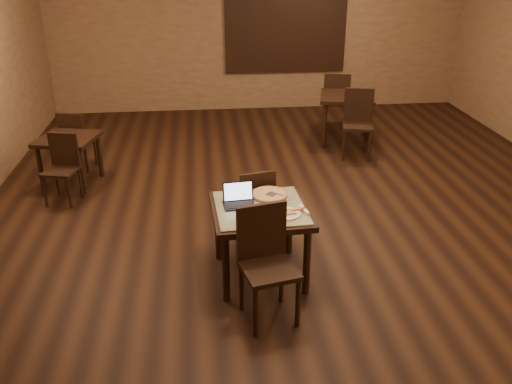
{
  "coord_description": "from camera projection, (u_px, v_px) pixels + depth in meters",
  "views": [
    {
      "loc": [
        -1.2,
        -5.63,
        3.07
      ],
      "look_at": [
        -0.7,
        -0.87,
        0.85
      ],
      "focal_mm": 38.0,
      "sensor_mm": 36.0,
      "label": 1
    }
  ],
  "objects": [
    {
      "name": "chair_main_near",
      "position": [
        266.0,
        256.0,
        4.7
      ],
      "size": [
        0.54,
        0.54,
        1.04
      ],
      "rotation": [
        0.0,
        0.0,
        0.23
      ],
      "color": "black",
      "rests_on": "ground"
    },
    {
      "name": "other_table_b",
      "position": [
        68.0,
        145.0,
        7.33
      ],
      "size": [
        0.88,
        0.88,
        0.68
      ],
      "rotation": [
        0.0,
        0.0,
        -0.24
      ],
      "color": "black",
      "rests_on": "ground"
    },
    {
      "name": "chair_main_far",
      "position": [
        255.0,
        203.0,
        5.85
      ],
      "size": [
        0.46,
        0.46,
        0.9
      ],
      "rotation": [
        0.0,
        0.0,
        3.35
      ],
      "color": "black",
      "rests_on": "ground"
    },
    {
      "name": "other_table_b_chair_far",
      "position": [
        75.0,
        137.0,
        7.82
      ],
      "size": [
        0.46,
        0.46,
        0.88
      ],
      "rotation": [
        0.0,
        0.0,
        2.9
      ],
      "color": "black",
      "rests_on": "ground"
    },
    {
      "name": "pizza_slice",
      "position": [
        286.0,
        212.0,
        5.03
      ],
      "size": [
        0.24,
        0.24,
        0.02
      ],
      "primitive_type": null,
      "rotation": [
        0.0,
        0.0,
        0.13
      ],
      "color": "#D0BC8B",
      "rests_on": "plate"
    },
    {
      "name": "tiled_table",
      "position": [
        260.0,
        217.0,
        5.22
      ],
      "size": [
        0.97,
        0.97,
        0.76
      ],
      "rotation": [
        0.0,
        0.0,
        0.05
      ],
      "color": "black",
      "rests_on": "ground"
    },
    {
      "name": "wall_back",
      "position": [
        260.0,
        32.0,
        10.37
      ],
      "size": [
        8.0,
        0.02,
        3.0
      ],
      "primitive_type": "cube",
      "color": "#9A6D4E",
      "rests_on": "ground"
    },
    {
      "name": "plate",
      "position": [
        286.0,
        214.0,
        5.03
      ],
      "size": [
        0.27,
        0.27,
        0.01
      ],
      "primitive_type": "cylinder",
      "color": "white",
      "rests_on": "tiled_table"
    },
    {
      "name": "pizza_whole",
      "position": [
        269.0,
        194.0,
        5.4
      ],
      "size": [
        0.37,
        0.37,
        0.03
      ],
      "color": "#D0BC8B",
      "rests_on": "pizza_pan"
    },
    {
      "name": "spatula",
      "position": [
        272.0,
        194.0,
        5.38
      ],
      "size": [
        0.23,
        0.23,
        0.01
      ],
      "primitive_type": "cube",
      "rotation": [
        0.0,
        0.0,
        0.8
      ],
      "color": "silver",
      "rests_on": "pizza_whole"
    },
    {
      "name": "mural",
      "position": [
        286.0,
        29.0,
        10.36
      ],
      "size": [
        2.34,
        0.05,
        1.64
      ],
      "color": "#285693",
      "rests_on": "wall_back"
    },
    {
      "name": "laptop",
      "position": [
        239.0,
        199.0,
        5.22
      ],
      "size": [
        0.32,
        0.26,
        0.2
      ],
      "rotation": [
        0.0,
        0.0,
        0.1
      ],
      "color": "black",
      "rests_on": "tiled_table"
    },
    {
      "name": "napkin_roll",
      "position": [
        304.0,
        210.0,
        5.08
      ],
      "size": [
        0.08,
        0.19,
        0.04
      ],
      "rotation": [
        0.0,
        0.0,
        0.25
      ],
      "color": "white",
      "rests_on": "tiled_table"
    },
    {
      "name": "other_table_a",
      "position": [
        347.0,
        103.0,
        8.85
      ],
      "size": [
        1.04,
        1.04,
        0.8
      ],
      "rotation": [
        0.0,
        0.0,
        -0.24
      ],
      "color": "black",
      "rests_on": "ground"
    },
    {
      "name": "other_table_b_chair_near",
      "position": [
        62.0,
        164.0,
        6.89
      ],
      "size": [
        0.46,
        0.46,
        0.88
      ],
      "rotation": [
        0.0,
        0.0,
        -0.24
      ],
      "color": "black",
      "rests_on": "ground"
    },
    {
      "name": "other_table_a_chair_far",
      "position": [
        336.0,
        99.0,
        9.43
      ],
      "size": [
        0.54,
        0.54,
        1.04
      ],
      "rotation": [
        0.0,
        0.0,
        2.9
      ],
      "color": "black",
      "rests_on": "ground"
    },
    {
      "name": "other_table_a_chair_near",
      "position": [
        358.0,
        119.0,
        8.34
      ],
      "size": [
        0.54,
        0.54,
        1.04
      ],
      "rotation": [
        0.0,
        0.0,
        -0.24
      ],
      "color": "black",
      "rests_on": "ground"
    },
    {
      "name": "ground",
      "position": [
        306.0,
        223.0,
        6.49
      ],
      "size": [
        10.0,
        10.0,
        0.0
      ],
      "primitive_type": "plane",
      "color": "black",
      "rests_on": "ground"
    },
    {
      "name": "pizza_pan",
      "position": [
        269.0,
        195.0,
        5.4
      ],
      "size": [
        0.4,
        0.4,
        0.01
      ],
      "primitive_type": "cylinder",
      "color": "silver",
      "rests_on": "tiled_table"
    }
  ]
}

